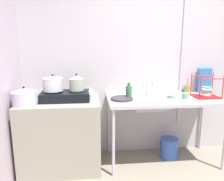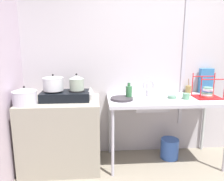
% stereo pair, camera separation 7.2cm
% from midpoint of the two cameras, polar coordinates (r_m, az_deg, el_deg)
% --- Properties ---
extents(wall_back, '(4.83, 0.10, 2.72)m').
position_cam_midpoint_polar(wall_back, '(3.27, 15.21, 8.01)').
color(wall_back, '#B8B2B7').
rests_on(wall_back, ground).
extents(wall_metal_strip, '(0.05, 0.01, 2.18)m').
position_cam_midpoint_polar(wall_metal_strip, '(3.27, 18.73, 10.19)').
color(wall_metal_strip, '#B5B3BF').
extents(counter_concrete, '(0.97, 0.67, 0.88)m').
position_cam_midpoint_polar(counter_concrete, '(2.95, -12.11, -10.72)').
color(counter_concrete, gray).
rests_on(counter_concrete, ground).
extents(counter_sink, '(1.47, 0.67, 0.88)m').
position_cam_midpoint_polar(counter_sink, '(2.94, 14.07, -3.13)').
color(counter_sink, '#B5B3BF').
rests_on(counter_sink, ground).
extents(stove, '(0.59, 0.33, 0.13)m').
position_cam_midpoint_polar(stove, '(2.79, -11.09, -1.26)').
color(stove, black).
rests_on(stove, counter_concrete).
extents(pot_on_left_burner, '(0.25, 0.25, 0.20)m').
position_cam_midpoint_polar(pot_on_left_burner, '(2.78, -14.11, 1.84)').
color(pot_on_left_burner, silver).
rests_on(pot_on_left_burner, stove).
extents(pot_on_right_burner, '(0.18, 0.18, 0.20)m').
position_cam_midpoint_polar(pot_on_right_burner, '(2.74, -8.30, 2.01)').
color(pot_on_right_burner, '#94A28E').
rests_on(pot_on_right_burner, stove).
extents(pot_beside_stove, '(0.27, 0.27, 0.22)m').
position_cam_midpoint_polar(pot_beside_stove, '(2.70, -20.77, -1.42)').
color(pot_beside_stove, silver).
rests_on(pot_beside_stove, counter_concrete).
extents(percolator, '(0.10, 0.10, 0.16)m').
position_cam_midpoint_polar(percolator, '(2.74, -4.77, -0.81)').
color(percolator, silver).
rests_on(percolator, counter_concrete).
extents(sink_basin, '(0.41, 0.28, 0.13)m').
position_cam_midpoint_polar(sink_basin, '(2.86, 10.54, -3.46)').
color(sink_basin, '#B5B3BF').
rests_on(sink_basin, counter_sink).
extents(faucet, '(0.15, 0.09, 0.23)m').
position_cam_midpoint_polar(faucet, '(2.92, 9.97, 1.18)').
color(faucet, '#B5B3BF').
rests_on(faucet, counter_sink).
extents(frying_pan, '(0.28, 0.28, 0.03)m').
position_cam_midpoint_polar(frying_pan, '(2.76, 3.26, -2.11)').
color(frying_pan, '#322D32').
rests_on(frying_pan, counter_sink).
extents(dish_rack, '(0.32, 0.27, 0.30)m').
position_cam_midpoint_polar(dish_rack, '(3.12, 23.78, -0.61)').
color(dish_rack, red).
rests_on(dish_rack, counter_sink).
extents(cup_by_rack, '(0.09, 0.09, 0.07)m').
position_cam_midpoint_polar(cup_by_rack, '(2.95, 19.10, -1.40)').
color(cup_by_rack, '#5F9C75').
rests_on(cup_by_rack, counter_sink).
extents(small_bowl_on_drainboard, '(0.11, 0.11, 0.04)m').
position_cam_midpoint_polar(small_bowl_on_drainboard, '(2.94, 15.81, -1.58)').
color(small_bowl_on_drainboard, slate).
rests_on(small_bowl_on_drainboard, counter_sink).
extents(bottle_by_sink, '(0.08, 0.08, 0.20)m').
position_cam_midpoint_polar(bottle_by_sink, '(2.81, 5.08, -0.40)').
color(bottle_by_sink, '#326C40').
rests_on(bottle_by_sink, counter_sink).
extents(cereal_box, '(0.19, 0.07, 0.34)m').
position_cam_midpoint_polar(cereal_box, '(3.41, 23.47, 2.33)').
color(cereal_box, teal).
rests_on(cereal_box, counter_sink).
extents(utensil_jar, '(0.08, 0.08, 0.20)m').
position_cam_midpoint_polar(utensil_jar, '(3.32, 19.55, 0.31)').
color(utensil_jar, olive).
rests_on(utensil_jar, counter_sink).
extents(bucket_on_floor, '(0.24, 0.24, 0.28)m').
position_cam_midpoint_polar(bucket_on_floor, '(3.29, 15.15, -14.16)').
color(bucket_on_floor, '#3359AD').
rests_on(bucket_on_floor, ground).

